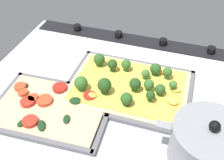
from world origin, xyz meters
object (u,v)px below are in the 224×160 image
broccoli_pizza (128,84)px  baking_tray_back (51,109)px  cooking_pot (207,145)px  veggie_pizza_back (49,106)px  baking_tray_front (129,88)px

broccoli_pizza → baking_tray_back: bearing=38.8°
baking_tray_back → cooking_pot: cooking_pot is taller
broccoli_pizza → veggie_pizza_back: size_ratio=1.14×
broccoli_pizza → cooking_pot: 28.71cm
cooking_pot → baking_tray_front: bearing=-38.0°
baking_tray_back → cooking_pot: 40.99cm
baking_tray_front → baking_tray_back: (18.20, 14.49, 0.01)cm
veggie_pizza_back → cooking_pot: bearing=175.4°
veggie_pizza_back → cooking_pot: size_ratio=1.27×
baking_tray_front → broccoli_pizza: broccoli_pizza is taller
baking_tray_front → veggie_pizza_back: bearing=37.2°
cooking_pot → baking_tray_back: bearing=-4.2°
baking_tray_front → veggie_pizza_back: veggie_pizza_back is taller
broccoli_pizza → baking_tray_front: bearing=177.5°
baking_tray_back → cooking_pot: bearing=175.8°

